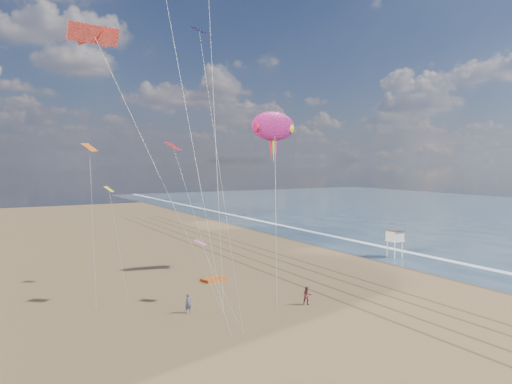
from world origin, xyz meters
TOP-DOWN VIEW (x-y plane):
  - ground at (0.00, 0.00)m, footprint 260.00×260.00m
  - wet_sand at (19.00, 40.00)m, footprint 260.00×260.00m
  - foam at (23.20, 40.00)m, footprint 260.00×260.00m
  - tracks at (2.55, 30.00)m, footprint 7.68×120.00m
  - lifeguard_stand at (18.73, 26.02)m, footprint 2.07×2.07m
  - grounded_kite at (-8.11, 25.98)m, footprint 2.78×2.06m
  - show_kite at (0.11, 27.03)m, footprint 6.36×7.17m
  - kite_flyer_a at (-14.78, 16.49)m, footprint 0.61×0.41m
  - kite_flyer_b at (-4.54, 13.48)m, footprint 1.03×0.95m
  - small_kites at (-15.84, 23.15)m, footprint 9.50×13.43m

SIDE VIEW (x-z plane):
  - ground at x=0.00m, z-range 0.00..0.00m
  - wet_sand at x=19.00m, z-range 0.00..0.00m
  - foam at x=23.20m, z-range 0.00..0.00m
  - tracks at x=2.55m, z-range 0.00..0.01m
  - grounded_kite at x=-8.11m, z-range 0.00..0.29m
  - kite_flyer_a at x=-14.78m, z-range 0.00..1.66m
  - kite_flyer_b at x=-4.54m, z-range 0.00..1.70m
  - lifeguard_stand at x=18.73m, z-range 1.01..4.74m
  - small_kites at x=-15.84m, z-range 5.23..24.67m
  - show_kite at x=0.11m, z-range 6.00..28.02m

